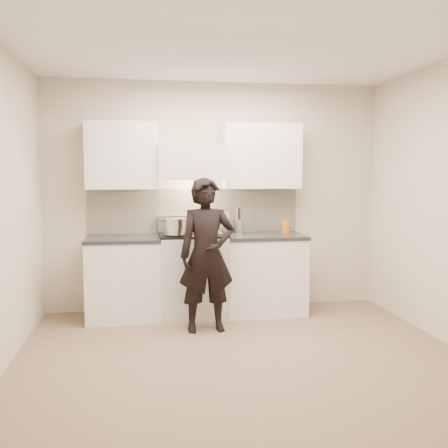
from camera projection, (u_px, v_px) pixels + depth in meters
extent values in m
plane|color=#7D6249|center=(243.00, 358.00, 4.41)|extent=(4.00, 4.00, 0.00)
cube|color=beige|center=(215.00, 197.00, 5.99)|extent=(4.00, 0.04, 2.70)
cube|color=beige|center=(310.00, 226.00, 2.55)|extent=(4.00, 0.04, 2.70)
cube|color=silver|center=(244.00, 45.00, 4.14)|extent=(4.00, 3.50, 0.02)
cube|color=beige|center=(194.00, 211.00, 5.96)|extent=(2.50, 0.02, 0.53)
cube|color=#AFAFAF|center=(191.00, 224.00, 5.93)|extent=(0.76, 0.08, 0.20)
cube|color=silver|center=(191.00, 163.00, 5.71)|extent=(0.76, 0.40, 0.40)
cylinder|color=silver|center=(193.00, 178.00, 5.55)|extent=(0.66, 0.02, 0.02)
cube|color=white|center=(261.00, 157.00, 5.87)|extent=(0.90, 0.33, 0.75)
cube|color=white|center=(122.00, 156.00, 5.62)|extent=(0.80, 0.33, 0.75)
cube|color=#B9AC95|center=(226.00, 217.00, 6.02)|extent=(0.08, 0.01, 0.12)
cube|color=silver|center=(193.00, 276.00, 5.72)|extent=(0.76, 0.65, 0.92)
cube|color=black|center=(193.00, 235.00, 5.67)|extent=(0.76, 0.65, 0.02)
cube|color=silver|center=(206.00, 232.00, 5.81)|extent=(0.36, 0.34, 0.01)
cylinder|color=silver|center=(196.00, 252.00, 5.39)|extent=(0.62, 0.02, 0.02)
cylinder|color=black|center=(178.00, 235.00, 5.49)|extent=(0.18, 0.18, 0.01)
cylinder|color=black|center=(210.00, 234.00, 5.55)|extent=(0.18, 0.18, 0.01)
cylinder|color=black|center=(176.00, 232.00, 5.79)|extent=(0.18, 0.18, 0.01)
cylinder|color=black|center=(207.00, 231.00, 5.84)|extent=(0.18, 0.18, 0.01)
cube|color=white|center=(264.00, 275.00, 5.85)|extent=(0.90, 0.65, 0.88)
cube|color=black|center=(264.00, 236.00, 5.80)|extent=(0.92, 0.67, 0.04)
cube|color=white|center=(124.00, 279.00, 5.60)|extent=(0.80, 0.65, 0.88)
cube|color=black|center=(123.00, 239.00, 5.55)|extent=(0.82, 0.67, 0.04)
ellipsoid|color=silver|center=(203.00, 223.00, 5.81)|extent=(0.35, 0.35, 0.19)
torus|color=silver|center=(203.00, 219.00, 5.81)|extent=(0.37, 0.37, 0.02)
ellipsoid|color=silver|center=(203.00, 223.00, 5.81)|extent=(0.20, 0.20, 0.09)
cylinder|color=silver|center=(200.00, 215.00, 5.66)|extent=(0.08, 0.26, 0.19)
cylinder|color=silver|center=(176.00, 226.00, 5.48)|extent=(0.33, 0.33, 0.17)
cube|color=silver|center=(162.00, 221.00, 5.41)|extent=(0.06, 0.04, 0.01)
cube|color=silver|center=(189.00, 220.00, 5.55)|extent=(0.06, 0.04, 0.01)
cylinder|color=#AFAFAF|center=(238.00, 226.00, 5.94)|extent=(0.11, 0.11, 0.16)
cylinder|color=black|center=(240.00, 219.00, 5.94)|extent=(0.01, 0.01, 0.29)
cylinder|color=silver|center=(239.00, 219.00, 5.95)|extent=(0.01, 0.01, 0.29)
cylinder|color=#AFAFAF|center=(238.00, 219.00, 5.96)|extent=(0.01, 0.01, 0.29)
cylinder|color=black|center=(236.00, 219.00, 5.95)|extent=(0.01, 0.01, 0.29)
cylinder|color=#AFAFAF|center=(236.00, 219.00, 5.93)|extent=(0.01, 0.01, 0.29)
cylinder|color=silver|center=(237.00, 219.00, 5.91)|extent=(0.01, 0.01, 0.29)
cylinder|color=black|center=(239.00, 220.00, 5.91)|extent=(0.01, 0.01, 0.29)
cylinder|color=#AFAFAF|center=(240.00, 219.00, 5.92)|extent=(0.01, 0.01, 0.29)
cylinder|color=#CE530C|center=(241.00, 230.00, 5.96)|extent=(0.04, 0.04, 0.07)
cylinder|color=red|center=(241.00, 226.00, 5.95)|extent=(0.04, 0.04, 0.02)
cylinder|color=#C76A16|center=(286.00, 226.00, 5.95)|extent=(0.09, 0.09, 0.16)
imported|color=black|center=(207.00, 255.00, 5.11)|extent=(0.60, 0.41, 1.58)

